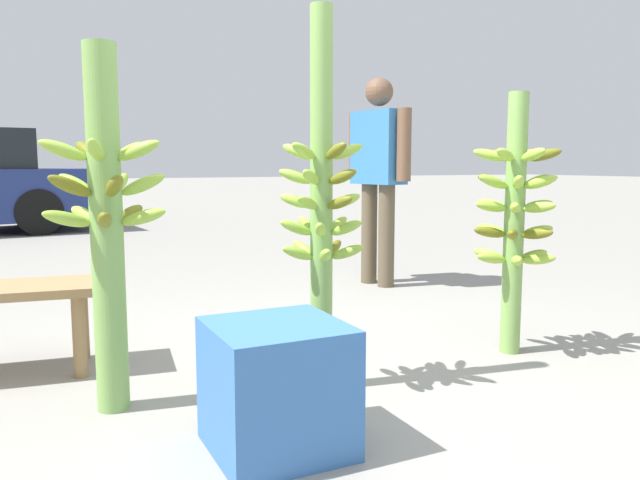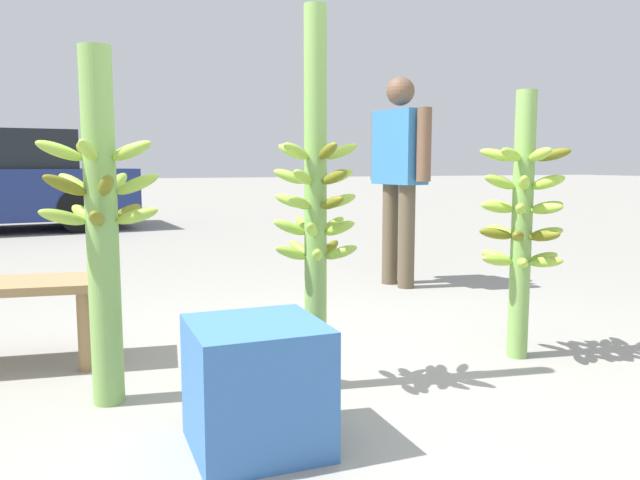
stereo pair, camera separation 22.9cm
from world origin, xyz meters
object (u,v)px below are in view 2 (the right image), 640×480
Objects in this scene: banana_stalk_center at (316,203)px; banana_stalk_right at (522,217)px; banana_stalk_left at (102,219)px; vendor_person at (399,164)px; produce_crate at (256,385)px.

banana_stalk_center reaches higher than banana_stalk_right.
banana_stalk_left is 0.88× the size of banana_stalk_center.
produce_crate is at bearing -48.09° from vendor_person.
vendor_person reaches higher than produce_crate.
banana_stalk_right is 3.02× the size of produce_crate.
banana_stalk_center is at bearing -47.37° from vendor_person.
banana_stalk_center is 3.68× the size of produce_crate.
banana_stalk_center is 0.83m from produce_crate.
banana_stalk_left is at bearing 176.72° from banana_stalk_right.
banana_stalk_center is at bearing -10.18° from banana_stalk_left.
produce_crate is (-1.47, -0.49, -0.48)m from banana_stalk_right.
banana_stalk_left is 1.92m from banana_stalk_right.
banana_stalk_center is 1.22× the size of banana_stalk_right.
vendor_person is (1.40, 1.87, 0.15)m from banana_stalk_center.
banana_stalk_center is 2.34m from vendor_person.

